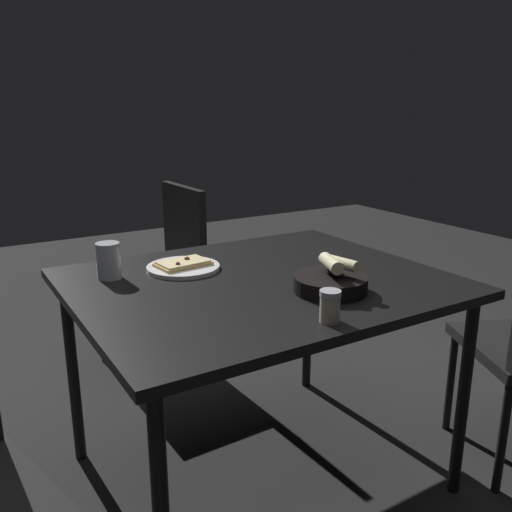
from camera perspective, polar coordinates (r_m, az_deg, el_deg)
ground at (r=2.11m, az=0.29°, el=-21.87°), size 8.00×8.00×0.00m
dining_table at (r=1.78m, az=0.32°, el=-4.20°), size 0.97×1.17×0.74m
pizza_plate at (r=1.87m, az=-7.69°, el=-1.09°), size 0.25×0.25×0.04m
bread_basket at (r=1.65m, az=7.94°, el=-2.63°), size 0.22×0.22×0.11m
beer_glass at (r=1.81m, az=-15.27°, el=-0.72°), size 0.08×0.08×0.12m
pepper_shaker at (r=1.42m, az=7.80°, el=-5.44°), size 0.06×0.06×0.09m
chair_far at (r=2.70m, az=-9.71°, el=-0.96°), size 0.45×0.45×0.91m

